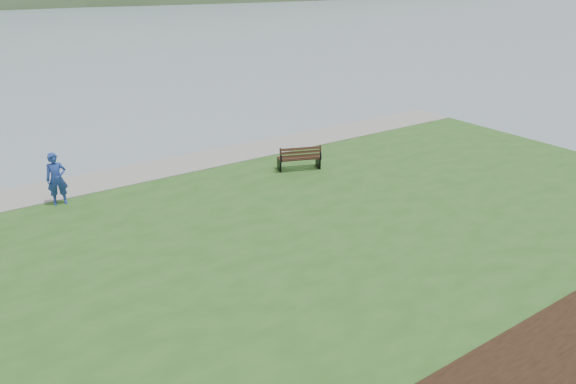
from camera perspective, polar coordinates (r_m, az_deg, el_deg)
name	(u,v)px	position (r m, az deg, el deg)	size (l,w,h in m)	color
ground	(233,246)	(16.23, -6.09, -6.02)	(600.00, 600.00, 0.00)	slate
lawn	(267,269)	(14.61, -2.38, -8.51)	(34.00, 20.00, 0.40)	#26511C
shoreline_path	(154,170)	(21.90, -14.70, 2.38)	(34.00, 2.20, 0.03)	gray
far_hillside	(27,4)	(184.76, -26.99, 18.13)	(580.00, 80.00, 38.00)	#35522E
park_bench	(300,157)	(21.11, 1.29, 3.86)	(1.86, 1.26, 1.07)	#311C13
person	(56,175)	(19.40, -24.39, 1.77)	(0.80, 0.55, 2.19)	navy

